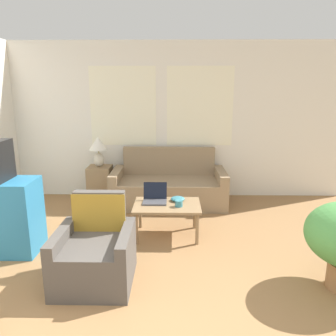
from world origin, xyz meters
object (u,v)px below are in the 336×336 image
at_px(table_lamp, 98,148).
at_px(snack_bowl, 178,199).
at_px(couch, 169,187).
at_px(cup_navy, 179,203).
at_px(coffee_table, 167,208).
at_px(laptop, 155,198).
at_px(armchair, 96,255).

distance_m(table_lamp, snack_bowl, 1.85).
bearing_deg(snack_bowl, couch, 96.71).
height_order(cup_navy, snack_bowl, cup_navy).
height_order(table_lamp, coffee_table, table_lamp).
xyz_separation_m(cup_navy, snack_bowl, (-0.01, 0.21, -0.01)).
bearing_deg(laptop, snack_bowl, 6.84).
relative_size(coffee_table, laptop, 2.77).
xyz_separation_m(laptop, cup_navy, (0.30, -0.17, -0.01)).
xyz_separation_m(armchair, snack_bowl, (0.81, 1.14, 0.19)).
relative_size(table_lamp, snack_bowl, 2.76).
relative_size(laptop, snack_bowl, 1.67).
xyz_separation_m(coffee_table, laptop, (-0.16, 0.10, 0.10)).
distance_m(armchair, table_lamp, 2.52).
bearing_deg(table_lamp, coffee_table, -50.16).
distance_m(table_lamp, laptop, 1.68).
height_order(laptop, snack_bowl, laptop).
bearing_deg(table_lamp, cup_navy, -48.31).
distance_m(couch, table_lamp, 1.33).
relative_size(coffee_table, snack_bowl, 4.62).
bearing_deg(laptop, couch, 82.02).
xyz_separation_m(armchair, laptop, (0.52, 1.10, 0.22)).
distance_m(coffee_table, cup_navy, 0.19).
height_order(armchair, snack_bowl, armchair).
height_order(couch, armchair, couch).
bearing_deg(armchair, couch, 73.24).
xyz_separation_m(table_lamp, laptop, (1.00, -1.29, -0.42)).
height_order(armchair, coffee_table, armchair).
xyz_separation_m(table_lamp, cup_navy, (1.30, -1.46, -0.44)).
bearing_deg(laptop, coffee_table, -31.33).
height_order(couch, coffee_table, couch).
bearing_deg(coffee_table, armchair, -123.90).
bearing_deg(coffee_table, laptop, 148.67).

